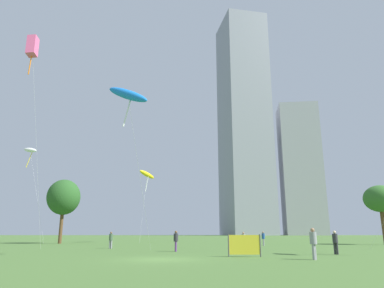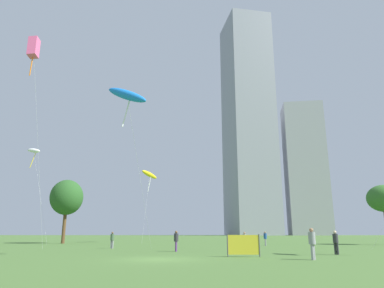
{
  "view_description": "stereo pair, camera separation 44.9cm",
  "coord_description": "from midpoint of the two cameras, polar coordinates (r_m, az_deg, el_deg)",
  "views": [
    {
      "loc": [
        2.11,
        -22.17,
        1.66
      ],
      "look_at": [
        1.9,
        6.96,
        9.0
      ],
      "focal_mm": 32.5,
      "sensor_mm": 36.0,
      "label": 1
    },
    {
      "loc": [
        2.55,
        -22.16,
        1.66
      ],
      "look_at": [
        1.9,
        6.96,
        9.0
      ],
      "focal_mm": 32.5,
      "sensor_mm": 36.0,
      "label": 2
    }
  ],
  "objects": [
    {
      "name": "distant_highrise_1",
      "position": [
        167.19,
        9.27,
        3.7
      ],
      "size": [
        23.76,
        26.54,
        104.69
      ],
      "primitive_type": "cube",
      "rotation": [
        0.0,
        0.0,
        0.21
      ],
      "color": "gray",
      "rests_on": "ground"
    },
    {
      "name": "person_standing_3",
      "position": [
        30.65,
        -2.18,
        -15.39
      ],
      "size": [
        0.38,
        0.38,
        1.71
      ],
      "rotation": [
        0.0,
        0.0,
        4.65
      ],
      "color": "#593372",
      "rests_on": "ground"
    },
    {
      "name": "kite_flying_4",
      "position": [
        37.38,
        -24.23,
        14.19
      ],
      "size": [
        0.99,
        6.09,
        19.78
      ],
      "color": "silver",
      "rests_on": "ground"
    },
    {
      "name": "person_standing_5",
      "position": [
        28.85,
        22.93,
        -14.4
      ],
      "size": [
        0.38,
        0.38,
        1.71
      ],
      "rotation": [
        0.0,
        0.0,
        2.42
      ],
      "color": "#2D2D33",
      "rests_on": "ground"
    },
    {
      "name": "ground",
      "position": [
        22.35,
        -4.96,
        -18.35
      ],
      "size": [
        280.0,
        280.0,
        0.0
      ],
      "primitive_type": "plane",
      "color": "#476B30"
    },
    {
      "name": "event_banner",
      "position": [
        24.52,
        8.97,
        -16.04
      ],
      "size": [
        2.2,
        0.16,
        1.48
      ],
      "color": "#4C4C4C",
      "rests_on": "ground"
    },
    {
      "name": "distant_highrise_0",
      "position": [
        166.07,
        18.17,
        -3.77
      ],
      "size": [
        18.76,
        16.8,
        59.07
      ],
      "primitive_type": "cube",
      "rotation": [
        0.0,
        0.0,
        -0.11
      ],
      "color": "#A8A8AD",
      "rests_on": "ground"
    },
    {
      "name": "park_tree_0",
      "position": [
        54.0,
        -19.66,
        -8.27
      ],
      "size": [
        4.65,
        4.65,
        8.98
      ],
      "color": "brown",
      "rests_on": "ground"
    },
    {
      "name": "person_standing_0",
      "position": [
        43.4,
        12.24,
        -14.77
      ],
      "size": [
        0.36,
        0.36,
        1.64
      ],
      "rotation": [
        0.0,
        0.0,
        4.59
      ],
      "color": "gray",
      "rests_on": "ground"
    },
    {
      "name": "person_standing_2",
      "position": [
        36.91,
        -12.61,
        -14.94
      ],
      "size": [
        0.36,
        0.36,
        1.62
      ],
      "rotation": [
        0.0,
        0.0,
        2.96
      ],
      "color": "gray",
      "rests_on": "ground"
    },
    {
      "name": "person_standing_1",
      "position": [
        23.04,
        19.66,
        -14.81
      ],
      "size": [
        0.41,
        0.41,
        1.86
      ],
      "rotation": [
        0.0,
        0.0,
        0.87
      ],
      "color": "gray",
      "rests_on": "ground"
    },
    {
      "name": "kite_flying_0",
      "position": [
        55.3,
        -6.74,
        -5.03
      ],
      "size": [
        2.25,
        5.42,
        10.92
      ],
      "color": "silver",
      "rests_on": "ground"
    },
    {
      "name": "person_standing_4",
      "position": [
        35.89,
        9.0,
        -15.15
      ],
      "size": [
        0.36,
        0.36,
        1.6
      ],
      "rotation": [
        0.0,
        0.0,
        1.18
      ],
      "color": "#2D2D33",
      "rests_on": "ground"
    },
    {
      "name": "park_tree_1",
      "position": [
        52.14,
        29.18,
        -7.87
      ],
      "size": [
        4.19,
        4.19,
        7.57
      ],
      "color": "brown",
      "rests_on": "ground"
    },
    {
      "name": "kite_flying_2",
      "position": [
        63.48,
        -24.34,
        -1.03
      ],
      "size": [
        7.91,
        7.36,
        15.26
      ],
      "color": "silver",
      "rests_on": "ground"
    },
    {
      "name": "kite_flying_3",
      "position": [
        26.35,
        -10.14,
        7.87
      ],
      "size": [
        3.6,
        10.75,
        12.52
      ],
      "color": "silver",
      "rests_on": "ground"
    }
  ]
}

